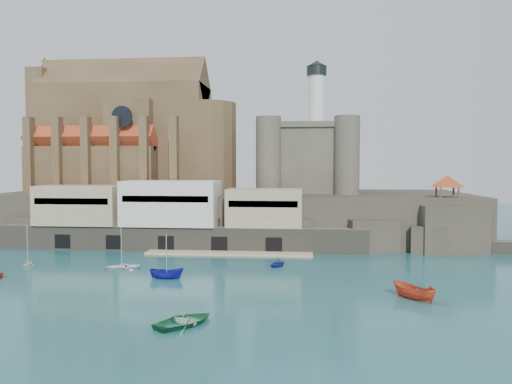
{
  "coord_description": "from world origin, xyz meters",
  "views": [
    {
      "loc": [
        15.63,
        -69.94,
        15.83
      ],
      "look_at": [
        5.51,
        32.0,
        10.48
      ],
      "focal_mm": 35.0,
      "sensor_mm": 36.0,
      "label": 1
    }
  ],
  "objects_px": {
    "church": "(132,139)",
    "boat_2": "(167,278)",
    "castle_keep": "(308,155)",
    "pavilion": "(447,183)",
    "boat_1": "(185,325)"
  },
  "relations": [
    {
      "from": "church",
      "to": "pavilion",
      "type": "bearing_deg",
      "value": -13.48
    },
    {
      "from": "church",
      "to": "boat_1",
      "type": "height_order",
      "value": "church"
    },
    {
      "from": "castle_keep",
      "to": "pavilion",
      "type": "distance_m",
      "value": 30.5
    },
    {
      "from": "church",
      "to": "pavilion",
      "type": "distance_m",
      "value": 68.65
    },
    {
      "from": "boat_1",
      "to": "boat_2",
      "type": "bearing_deg",
      "value": 51.83
    },
    {
      "from": "pavilion",
      "to": "boat_2",
      "type": "distance_m",
      "value": 55.18
    },
    {
      "from": "pavilion",
      "to": "boat_1",
      "type": "height_order",
      "value": "pavilion"
    },
    {
      "from": "boat_1",
      "to": "boat_2",
      "type": "distance_m",
      "value": 21.27
    },
    {
      "from": "boat_1",
      "to": "pavilion",
      "type": "bearing_deg",
      "value": -7.43
    },
    {
      "from": "church",
      "to": "boat_2",
      "type": "distance_m",
      "value": 53.27
    },
    {
      "from": "castle_keep",
      "to": "pavilion",
      "type": "relative_size",
      "value": 4.58
    },
    {
      "from": "castle_keep",
      "to": "boat_2",
      "type": "distance_m",
      "value": 50.93
    },
    {
      "from": "pavilion",
      "to": "boat_1",
      "type": "relative_size",
      "value": 2.06
    },
    {
      "from": "pavilion",
      "to": "boat_1",
      "type": "xyz_separation_m",
      "value": [
        -38.22,
        -48.0,
        -12.73
      ]
    },
    {
      "from": "church",
      "to": "boat_2",
      "type": "height_order",
      "value": "church"
    }
  ]
}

